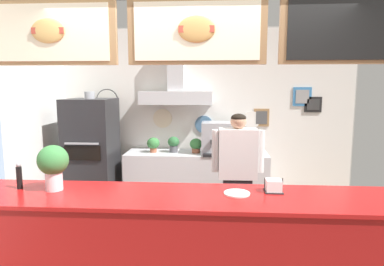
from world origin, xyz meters
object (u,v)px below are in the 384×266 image
(potted_sage, at_px, (196,145))
(pepper_grinder, at_px, (19,176))
(basil_vase, at_px, (53,165))
(napkin_holder, at_px, (273,186))
(pizza_oven, at_px, (92,157))
(potted_rosemary, at_px, (153,144))
(espresso_machine, at_px, (220,138))
(shop_worker, at_px, (237,178))
(condiment_plate, at_px, (237,193))
(potted_thyme, at_px, (174,144))

(potted_sage, height_order, pepper_grinder, pepper_grinder)
(basil_vase, distance_m, napkin_holder, 1.77)
(pizza_oven, xyz_separation_m, potted_rosemary, (0.85, 0.23, 0.16))
(espresso_machine, height_order, potted_rosemary, espresso_machine)
(pizza_oven, relative_size, shop_worker, 1.14)
(condiment_plate, bearing_deg, napkin_holder, 14.42)
(napkin_holder, bearing_deg, shop_worker, 100.53)
(pepper_grinder, bearing_deg, condiment_plate, -0.73)
(potted_thyme, xyz_separation_m, basil_vase, (-0.69, -2.36, 0.23))
(shop_worker, bearing_deg, espresso_machine, -81.18)
(pizza_oven, height_order, condiment_plate, pizza_oven)
(pizza_oven, bearing_deg, napkin_holder, -42.28)
(potted_thyme, height_order, napkin_holder, napkin_holder)
(pepper_grinder, relative_size, napkin_holder, 1.48)
(pizza_oven, relative_size, espresso_machine, 3.42)
(potted_thyme, relative_size, potted_sage, 1.10)
(potted_rosemary, bearing_deg, espresso_machine, -0.54)
(potted_sage, bearing_deg, shop_worker, -65.02)
(napkin_holder, bearing_deg, potted_sage, 108.14)
(potted_thyme, height_order, potted_rosemary, potted_thyme)
(espresso_machine, xyz_separation_m, napkin_holder, (0.39, -2.25, -0.03))
(espresso_machine, relative_size, basil_vase, 1.41)
(shop_worker, distance_m, potted_rosemary, 1.64)
(potted_sage, distance_m, pepper_grinder, 2.68)
(pepper_grinder, xyz_separation_m, napkin_holder, (2.07, 0.05, -0.06))
(shop_worker, bearing_deg, napkin_holder, 99.97)
(espresso_machine, bearing_deg, potted_rosemary, 179.46)
(pepper_grinder, distance_m, condiment_plate, 1.78)
(espresso_machine, xyz_separation_m, pepper_grinder, (-1.67, -2.30, 0.03))
(napkin_holder, height_order, condiment_plate, napkin_holder)
(napkin_holder, bearing_deg, potted_thyme, 115.25)
(napkin_holder, bearing_deg, pepper_grinder, -178.53)
(pizza_oven, bearing_deg, espresso_machine, 6.91)
(potted_thyme, xyz_separation_m, napkin_holder, (1.08, -2.29, 0.07))
(condiment_plate, bearing_deg, espresso_machine, 92.50)
(shop_worker, bearing_deg, basil_vase, 36.80)
(pepper_grinder, relative_size, basil_vase, 0.59)
(basil_vase, bearing_deg, potted_rosemary, 80.55)
(potted_thyme, distance_m, potted_sage, 0.34)
(potted_sage, distance_m, basil_vase, 2.56)
(potted_thyme, bearing_deg, pepper_grinder, -112.89)
(espresso_machine, xyz_separation_m, potted_thyme, (-0.68, 0.04, -0.10))
(shop_worker, xyz_separation_m, basil_vase, (-1.56, -1.19, 0.41))
(potted_rosemary, distance_m, pepper_grinder, 2.42)
(potted_thyme, relative_size, pepper_grinder, 1.07)
(potted_thyme, distance_m, condiment_plate, 2.49)
(shop_worker, height_order, potted_sage, shop_worker)
(potted_thyme, bearing_deg, basil_vase, -106.25)
(pizza_oven, xyz_separation_m, potted_sage, (1.49, 0.24, 0.15))
(shop_worker, xyz_separation_m, napkin_holder, (0.21, -1.12, 0.25))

